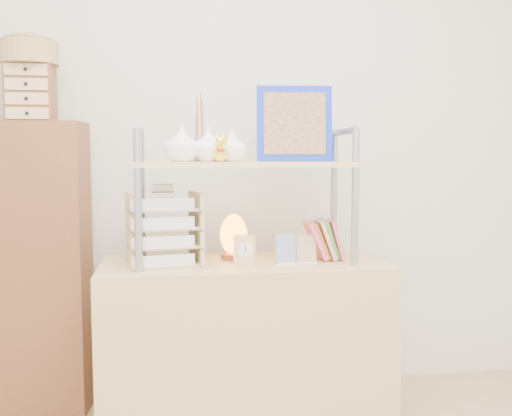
{
  "coord_description": "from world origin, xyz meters",
  "views": [
    {
      "loc": [
        -0.32,
        -1.15,
        1.19
      ],
      "look_at": [
        0.05,
        1.2,
        0.98
      ],
      "focal_mm": 40.0,
      "sensor_mm": 36.0,
      "label": 1
    }
  ],
  "objects": [
    {
      "name": "postcard_stand",
      "position": [
        0.21,
        1.14,
        0.79
      ],
      "size": [
        0.17,
        0.05,
        0.12
      ],
      "color": "white",
      "rests_on": "desk"
    },
    {
      "name": "salt_lamp",
      "position": [
        -0.04,
        1.27,
        0.85
      ],
      "size": [
        0.13,
        0.12,
        0.2
      ],
      "color": "brown",
      "rests_on": "desk"
    },
    {
      "name": "desk_clock",
      "position": [
        -0.01,
        1.13,
        0.81
      ],
      "size": [
        0.09,
        0.06,
        0.12
      ],
      "color": "#D8B074",
      "rests_on": "desk"
    },
    {
      "name": "woven_basket",
      "position": [
        -0.92,
        1.55,
        1.65
      ],
      "size": [
        0.25,
        0.25,
        0.1
      ],
      "primitive_type": "cylinder",
      "color": "olive",
      "rests_on": "drawer_chest"
    },
    {
      "name": "desk",
      "position": [
        0.0,
        1.2,
        0.38
      ],
      "size": [
        1.2,
        0.5,
        0.75
      ],
      "primitive_type": "cube",
      "color": "tan",
      "rests_on": "ground"
    },
    {
      "name": "cabinet",
      "position": [
        -0.92,
        1.57,
        0.68
      ],
      "size": [
        0.47,
        0.28,
        1.35
      ],
      "primitive_type": "cube",
      "rotation": [
        0.0,
        0.0,
        -0.1
      ],
      "color": "brown",
      "rests_on": "ground"
    },
    {
      "name": "drawer_chest",
      "position": [
        -0.92,
        1.55,
        1.48
      ],
      "size": [
        0.2,
        0.16,
        0.25
      ],
      "color": "brown",
      "rests_on": "cabinet"
    },
    {
      "name": "letter_tray",
      "position": [
        -0.34,
        1.2,
        0.88
      ],
      "size": [
        0.31,
        0.29,
        0.33
      ],
      "color": "tan",
      "rests_on": "desk"
    },
    {
      "name": "hutch",
      "position": [
        -0.01,
        1.21,
        1.17
      ],
      "size": [
        0.9,
        0.34,
        0.75
      ],
      "color": "#8E969B",
      "rests_on": "desk"
    }
  ]
}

